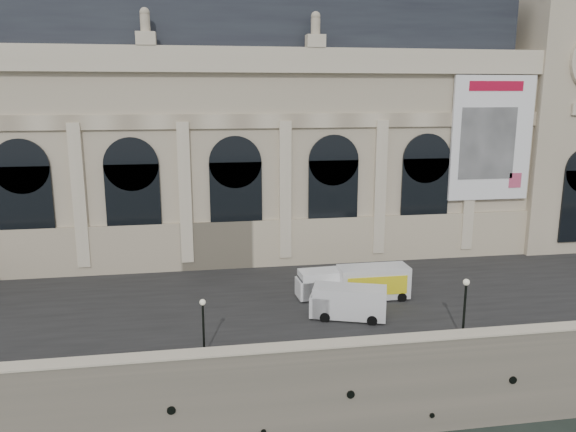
% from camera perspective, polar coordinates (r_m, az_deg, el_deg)
% --- Properties ---
extents(quay, '(160.00, 70.00, 6.00)m').
position_cam_1_polar(quay, '(72.06, -2.73, -4.31)').
color(quay, gray).
rests_on(quay, ground).
extents(street, '(160.00, 24.00, 0.06)m').
position_cam_1_polar(street, '(51.35, 0.01, -7.72)').
color(street, '#2D2D2D').
rests_on(street, quay).
extents(parapet, '(160.00, 1.40, 1.21)m').
position_cam_1_polar(parapet, '(39.01, 3.32, -13.59)').
color(parapet, gray).
rests_on(parapet, quay).
extents(museum, '(69.00, 18.70, 29.10)m').
position_cam_1_polar(museum, '(64.58, -7.79, 8.75)').
color(museum, '#C5B498').
rests_on(museum, quay).
extents(clock_pavilion, '(13.00, 14.72, 36.70)m').
position_cam_1_polar(clock_pavilion, '(74.41, 25.35, 11.02)').
color(clock_pavilion, '#C5B498').
rests_on(clock_pavilion, quay).
extents(van_b, '(6.38, 4.09, 2.66)m').
position_cam_1_polar(van_b, '(45.50, 5.79, -8.71)').
color(van_b, silver).
rests_on(van_b, quay).
extents(van_c, '(5.81, 2.64, 2.53)m').
position_cam_1_polar(van_c, '(49.78, 3.91, -6.87)').
color(van_c, white).
rests_on(van_c, quay).
extents(box_truck, '(7.34, 2.65, 2.95)m').
position_cam_1_polar(box_truck, '(49.77, 8.19, -6.74)').
color(box_truck, silver).
rests_on(box_truck, quay).
extents(lamp_left, '(0.42, 0.42, 4.12)m').
position_cam_1_polar(lamp_left, '(39.34, -8.58, -11.19)').
color(lamp_left, black).
rests_on(lamp_left, quay).
extents(lamp_right, '(0.48, 0.48, 4.70)m').
position_cam_1_polar(lamp_right, '(43.05, 17.48, -9.10)').
color(lamp_right, black).
rests_on(lamp_right, quay).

